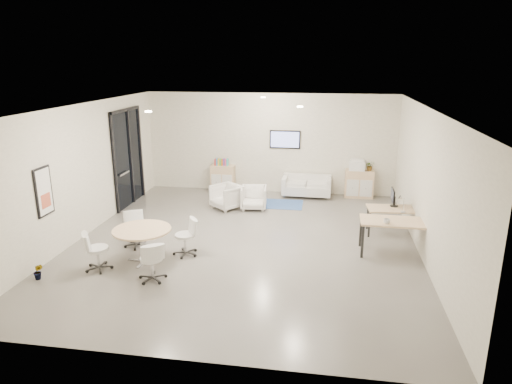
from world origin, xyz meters
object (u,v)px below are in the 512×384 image
object	(u,v)px
loveseat	(307,187)
armchair_left	(227,196)
sideboard_right	(359,184)
sideboard_left	(223,178)
round_table	(142,233)
desk_rear	(395,211)
armchair_right	(254,197)
desk_front	(395,224)

from	to	relation	value
loveseat	armchair_left	world-z (taller)	armchair_left
sideboard_right	armchair_left	xyz separation A→B (m)	(-3.88, -1.76, -0.05)
sideboard_left	round_table	distance (m)	5.68
sideboard_right	desk_rear	size ratio (longest dim) A/B	0.65
sideboard_left	armchair_left	bearing A→B (deg)	-73.67
armchair_right	desk_front	world-z (taller)	desk_front
sideboard_left	desk_front	xyz separation A→B (m)	(4.91, -4.37, 0.27)
sideboard_left	sideboard_right	world-z (taller)	sideboard_right
sideboard_right	armchair_left	world-z (taller)	sideboard_right
armchair_right	desk_front	size ratio (longest dim) A/B	0.49
sideboard_left	loveseat	xyz separation A→B (m)	(2.77, -0.16, -0.12)
armchair_left	round_table	xyz separation A→B (m)	(-0.97, -3.88, 0.28)
round_table	desk_front	bearing A→B (deg)	13.47
loveseat	desk_front	distance (m)	4.75
sideboard_left	round_table	bearing A→B (deg)	-94.51
armchair_right	round_table	xyz separation A→B (m)	(-1.75, -3.97, 0.30)
desk_rear	round_table	world-z (taller)	round_table
armchair_left	desk_rear	xyz separation A→B (m)	(4.55, -1.37, 0.23)
armchair_left	loveseat	bearing A→B (deg)	75.40
sideboard_right	armchair_left	size ratio (longest dim) A/B	1.14
desk_front	round_table	distance (m)	5.51
desk_rear	desk_front	size ratio (longest dim) A/B	0.90
sideboard_right	round_table	bearing A→B (deg)	-130.65
sideboard_left	loveseat	bearing A→B (deg)	-3.29
desk_front	sideboard_left	bearing A→B (deg)	139.17
armchair_left	armchair_right	bearing A→B (deg)	45.97
armchair_right	round_table	size ratio (longest dim) A/B	0.60
armchair_right	loveseat	bearing A→B (deg)	40.68
sideboard_right	desk_rear	bearing A→B (deg)	-77.89
sideboard_left	round_table	world-z (taller)	sideboard_left
sideboard_right	armchair_right	bearing A→B (deg)	-151.56
sideboard_right	loveseat	size ratio (longest dim) A/B	0.57
armchair_left	desk_front	world-z (taller)	desk_front
sideboard_left	desk_front	world-z (taller)	sideboard_left
loveseat	round_table	distance (m)	6.38
loveseat	desk_rear	size ratio (longest dim) A/B	1.13
armchair_left	desk_rear	size ratio (longest dim) A/B	0.57
loveseat	round_table	world-z (taller)	round_table
armchair_right	sideboard_left	bearing A→B (deg)	122.11
armchair_left	desk_rear	world-z (taller)	armchair_left
armchair_right	round_table	distance (m)	4.35
round_table	sideboard_right	bearing A→B (deg)	49.35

